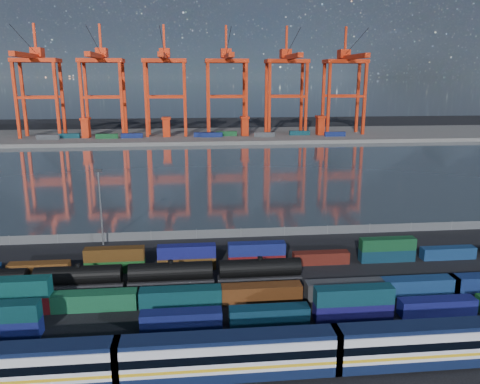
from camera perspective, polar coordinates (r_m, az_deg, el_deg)
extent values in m
plane|color=black|center=(80.24, 2.22, -12.11)|extent=(700.00, 700.00, 0.00)
plane|color=#2D3841|center=(180.19, -2.42, 2.57)|extent=(700.00, 700.00, 0.00)
cube|color=#514F4C|center=(283.69, -3.71, 6.88)|extent=(700.00, 70.00, 2.00)
cone|color=#1E2630|center=(1781.03, -26.51, 18.06)|extent=(1000.00, 1000.00, 420.00)
cone|color=#1E2630|center=(1697.15, -13.06, 21.08)|extent=(1100.00, 1100.00, 520.00)
cone|color=#1E2630|center=(1695.87, 1.45, 20.39)|extent=(1040.00, 1040.00, 460.00)
cone|color=#1E2630|center=(1786.13, 14.97, 18.33)|extent=(960.00, 960.00, 380.00)
cone|color=#1E2630|center=(1931.11, 25.06, 15.97)|extent=(840.00, 840.00, 300.00)
cube|color=silver|center=(62.60, -27.25, -18.55)|extent=(26.84, 3.22, 4.08)
cube|color=gold|center=(63.04, -27.16, -19.22)|extent=(26.87, 3.32, 0.39)
cube|color=black|center=(61.40, -18.16, -21.35)|extent=(3.22, 2.15, 0.75)
cube|color=silver|center=(58.60, -1.35, -19.22)|extent=(26.84, 3.22, 4.08)
cube|color=#0E1834|center=(59.80, -1.34, -20.95)|extent=(26.84, 3.29, 1.29)
cube|color=#0E1834|center=(57.37, -1.37, -17.29)|extent=(26.84, 2.90, 0.54)
cube|color=gold|center=(59.07, -1.35, -19.92)|extent=(26.87, 3.32, 0.39)
cube|color=black|center=(58.37, -1.36, -18.87)|extent=(26.87, 3.32, 1.07)
cube|color=black|center=(60.29, -10.95, -21.58)|extent=(3.22, 2.15, 0.75)
cube|color=black|center=(61.43, 8.04, -20.71)|extent=(3.22, 2.15, 0.75)
cube|color=silver|center=(65.58, 22.99, -16.53)|extent=(26.84, 3.22, 4.08)
cube|color=#0E1834|center=(66.65, 22.81, -18.14)|extent=(26.84, 3.29, 1.29)
cube|color=#0E1834|center=(64.49, 23.19, -14.75)|extent=(26.84, 2.90, 0.54)
cube|color=gold|center=(66.00, 22.92, -17.18)|extent=(26.87, 3.32, 0.39)
cube|color=black|center=(65.37, 23.03, -16.21)|extent=(26.87, 3.32, 1.07)
cube|color=black|center=(63.35, 14.80, -19.88)|extent=(3.22, 2.15, 0.75)
cube|color=#101854|center=(70.04, -7.17, -15.15)|extent=(11.72, 2.38, 2.54)
cube|color=#0C2D43|center=(70.79, 3.57, -14.72)|extent=(11.72, 2.38, 2.54)
cube|color=#141156|center=(73.73, 13.60, -13.88)|extent=(11.72, 2.38, 2.54)
cube|color=#0D3846|center=(72.61, 13.71, -12.10)|extent=(11.72, 2.38, 2.54)
cube|color=navy|center=(78.86, 22.89, -12.72)|extent=(11.72, 2.38, 2.54)
cube|color=#580D11|center=(81.30, -26.39, -12.19)|extent=(12.87, 2.62, 2.79)
cube|color=#0C413F|center=(80.18, -26.60, -10.39)|extent=(12.87, 2.62, 2.79)
cube|color=#175634|center=(77.72, -17.27, -12.53)|extent=(12.87, 2.62, 2.79)
cube|color=#0C383E|center=(76.16, -7.25, -12.54)|extent=(12.87, 2.62, 2.79)
cube|color=#5D2F12|center=(76.83, 2.65, -12.19)|extent=(12.87, 2.62, 2.79)
cube|color=#383A3C|center=(79.86, 12.65, -11.48)|extent=(12.87, 2.62, 2.79)
cube|color=navy|center=(84.62, 21.04, -10.61)|extent=(12.87, 2.62, 2.79)
cube|color=brown|center=(93.70, -23.28, -8.58)|extent=(10.84, 2.20, 2.35)
cube|color=#144B1A|center=(90.51, -14.96, -8.67)|extent=(10.84, 2.20, 2.35)
cube|color=#4C2D0F|center=(89.65, -15.06, -7.28)|extent=(10.84, 2.20, 2.35)
cube|color=#503110|center=(89.30, -6.48, -8.58)|extent=(10.84, 2.20, 2.35)
cube|color=navy|center=(88.44, -6.52, -7.18)|extent=(10.84, 2.20, 2.35)
cube|color=#610E10|center=(90.03, 2.03, -8.31)|extent=(10.84, 2.20, 2.35)
cube|color=navy|center=(89.18, 2.04, -6.91)|extent=(10.84, 2.20, 2.35)
cube|color=#521710|center=(92.49, 9.83, -7.90)|extent=(10.84, 2.20, 2.35)
cube|color=#0C2C40|center=(96.78, 17.45, -7.35)|extent=(10.84, 2.20, 2.35)
cube|color=#124523|center=(95.98, 17.55, -6.05)|extent=(10.84, 2.20, 2.35)
cube|color=navy|center=(102.31, 24.01, -6.78)|extent=(10.84, 2.20, 2.35)
cube|color=black|center=(88.69, -25.74, -10.70)|extent=(2.75, 1.98, 0.66)
cylinder|color=black|center=(84.79, -19.09, -9.55)|extent=(14.28, 3.19, 3.19)
cylinder|color=black|center=(84.13, -19.18, -8.45)|extent=(0.88, 0.88, 0.55)
cube|color=black|center=(85.48, -18.99, -10.64)|extent=(14.83, 2.20, 0.44)
cube|color=black|center=(86.93, -22.20, -10.83)|extent=(2.75, 1.98, 0.66)
cube|color=black|center=(84.65, -15.65, -10.96)|extent=(2.75, 1.98, 0.66)
cylinder|color=black|center=(82.57, -8.42, -9.55)|extent=(14.28, 3.19, 3.19)
cylinder|color=black|center=(81.89, -8.46, -8.42)|extent=(0.88, 0.88, 0.55)
cube|color=black|center=(83.27, -8.38, -10.66)|extent=(14.83, 2.20, 0.44)
cube|color=black|center=(83.85, -11.81, -10.97)|extent=(2.75, 1.98, 0.66)
cube|color=black|center=(83.35, -4.91, -10.87)|extent=(2.75, 1.98, 0.66)
cylinder|color=black|center=(83.21, 2.44, -9.22)|extent=(14.28, 3.19, 3.19)
cylinder|color=black|center=(82.54, 2.45, -8.09)|extent=(0.88, 0.88, 0.55)
cube|color=black|center=(83.92, 2.43, -10.32)|extent=(14.83, 2.20, 0.44)
cube|color=black|center=(83.58, -0.99, -10.74)|extent=(2.75, 1.98, 0.66)
cube|color=black|center=(84.90, 5.78, -10.41)|extent=(2.75, 1.98, 0.66)
cube|color=#595B5E|center=(105.62, 0.11, -5.01)|extent=(160.00, 0.06, 2.00)
cylinder|color=slate|center=(112.32, -26.29, -5.27)|extent=(0.12, 0.12, 2.20)
cylinder|color=slate|center=(109.19, -21.36, -5.30)|extent=(0.12, 0.12, 2.20)
cylinder|color=slate|center=(106.91, -16.17, -5.28)|extent=(0.12, 0.12, 2.20)
cylinder|color=slate|center=(105.53, -10.80, -5.22)|extent=(0.12, 0.12, 2.20)
cylinder|color=slate|center=(105.08, -5.34, -5.11)|extent=(0.12, 0.12, 2.20)
cylinder|color=slate|center=(105.59, 0.11, -4.95)|extent=(0.12, 0.12, 2.20)
cylinder|color=slate|center=(107.03, 5.46, -4.76)|extent=(0.12, 0.12, 2.20)
cylinder|color=slate|center=(109.37, 10.62, -4.53)|extent=(0.12, 0.12, 2.20)
cylinder|color=slate|center=(112.55, 15.53, -4.28)|extent=(0.12, 0.12, 2.20)
cylinder|color=slate|center=(116.51, 20.13, -4.01)|extent=(0.12, 0.12, 2.20)
cylinder|color=slate|center=(121.16, 24.40, -3.74)|extent=(0.12, 0.12, 2.20)
cylinder|color=slate|center=(103.03, -16.61, -2.01)|extent=(0.36, 0.36, 16.00)
cube|color=black|center=(101.17, -16.94, 2.52)|extent=(1.60, 0.40, 0.60)
cube|color=red|center=(287.21, -25.62, 9.88)|extent=(1.57, 1.57, 44.17)
cube|color=red|center=(298.33, -24.87, 10.06)|extent=(1.57, 1.57, 44.17)
cube|color=red|center=(280.77, -21.41, 10.22)|extent=(1.57, 1.57, 44.17)
cube|color=red|center=(292.13, -20.81, 10.38)|extent=(1.57, 1.57, 44.17)
cube|color=red|center=(283.71, -23.59, 10.50)|extent=(21.59, 1.37, 1.37)
cube|color=red|center=(294.96, -22.90, 10.65)|extent=(21.59, 1.37, 1.37)
cube|color=red|center=(289.27, -23.62, 14.50)|extent=(24.54, 13.74, 2.16)
cube|color=red|center=(278.11, -24.40, 14.90)|extent=(2.94, 47.12, 2.45)
cube|color=red|center=(293.20, -23.47, 15.35)|extent=(5.89, 7.85, 4.91)
cube|color=red|center=(291.76, -23.73, 16.80)|extent=(1.18, 1.18, 15.71)
cylinder|color=black|center=(276.23, -24.70, 16.32)|extent=(0.24, 40.40, 13.33)
cube|color=red|center=(277.54, -18.71, 10.41)|extent=(1.57, 1.57, 44.17)
cube|color=red|center=(289.03, -18.20, 10.55)|extent=(1.57, 1.57, 44.17)
cube|color=red|center=(273.65, -14.22, 10.67)|extent=(1.57, 1.57, 44.17)
cube|color=red|center=(285.30, -13.89, 10.80)|extent=(1.57, 1.57, 44.17)
cube|color=red|center=(275.29, -16.51, 11.00)|extent=(21.59, 1.37, 1.37)
cube|color=red|center=(286.88, -16.09, 11.12)|extent=(21.59, 1.37, 1.37)
cube|color=red|center=(281.03, -16.58, 15.11)|extent=(24.54, 13.74, 2.16)
cube|color=red|center=(269.52, -17.07, 15.57)|extent=(2.94, 47.12, 2.45)
cube|color=red|center=(285.07, -16.49, 15.98)|extent=(5.89, 7.85, 4.91)
cube|color=red|center=(283.58, -16.67, 17.48)|extent=(1.18, 1.18, 15.71)
cylinder|color=black|center=(267.58, -17.28, 17.05)|extent=(0.24, 40.40, 13.33)
cube|color=red|center=(272.07, -11.38, 10.80)|extent=(1.57, 1.57, 44.17)
cube|color=red|center=(283.78, -11.16, 10.93)|extent=(1.57, 1.57, 44.17)
cube|color=red|center=(270.90, -6.75, 10.96)|extent=(1.57, 1.57, 44.17)
cube|color=red|center=(282.66, -6.71, 11.08)|extent=(1.57, 1.57, 44.17)
cube|color=red|center=(271.17, -9.09, 11.36)|extent=(21.59, 1.37, 1.37)
cube|color=red|center=(282.92, -8.96, 11.46)|extent=(21.59, 1.37, 1.37)
cube|color=red|center=(276.99, -9.18, 15.52)|extent=(24.54, 13.74, 2.16)
cube|color=red|center=(265.31, -9.34, 16.02)|extent=(2.94, 47.12, 2.45)
cube|color=red|center=(281.09, -9.17, 16.39)|extent=(5.89, 7.85, 4.91)
cube|color=red|center=(279.58, -9.25, 17.92)|extent=(1.18, 1.18, 15.71)
cylinder|color=black|center=(263.34, -9.43, 17.53)|extent=(0.24, 40.40, 13.33)
cube|color=red|center=(271.04, -3.86, 11.03)|extent=(1.57, 1.57, 44.17)
cube|color=red|center=(282.80, -3.95, 11.14)|extent=(1.57, 1.57, 44.17)
cube|color=red|center=(272.65, 0.77, 11.07)|extent=(1.57, 1.57, 44.17)
cube|color=red|center=(284.34, 0.49, 11.18)|extent=(1.57, 1.57, 44.17)
cube|color=red|center=(271.53, -1.54, 11.52)|extent=(21.59, 1.37, 1.37)
cube|color=red|center=(283.27, -1.73, 11.62)|extent=(21.59, 1.37, 1.37)
cube|color=red|center=(277.35, -1.66, 15.68)|extent=(24.54, 13.74, 2.16)
cube|color=red|center=(265.68, -1.47, 16.18)|extent=(2.94, 47.12, 2.45)
cube|color=red|center=(281.44, -1.73, 16.55)|extent=(5.89, 7.85, 4.91)
cube|color=red|center=(279.93, -1.71, 18.07)|extent=(1.18, 1.18, 15.71)
cylinder|color=black|center=(263.71, -1.44, 17.70)|extent=(0.24, 40.40, 13.33)
cube|color=red|center=(274.50, 3.60, 11.06)|extent=(1.57, 1.57, 44.17)
cube|color=red|center=(286.12, 3.21, 11.18)|extent=(1.57, 1.57, 44.17)
cube|color=red|center=(278.82, 8.07, 11.00)|extent=(1.57, 1.57, 44.17)
cube|color=red|center=(290.27, 7.51, 11.12)|extent=(1.57, 1.57, 44.17)
cube|color=red|center=(276.37, 5.86, 11.50)|extent=(21.59, 1.37, 1.37)
cube|color=red|center=(287.91, 5.38, 11.60)|extent=(21.59, 1.37, 1.37)
cube|color=red|center=(282.08, 5.72, 15.59)|extent=(24.54, 13.74, 2.16)
cube|color=red|center=(270.62, 6.24, 16.07)|extent=(2.94, 47.12, 2.45)
cube|color=red|center=(286.10, 5.58, 16.45)|extent=(5.89, 7.85, 4.91)
cube|color=red|center=(284.62, 5.69, 17.94)|extent=(1.18, 1.18, 15.71)
cylinder|color=black|center=(268.69, 6.39, 17.55)|extent=(0.24, 40.40, 13.33)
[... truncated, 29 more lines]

